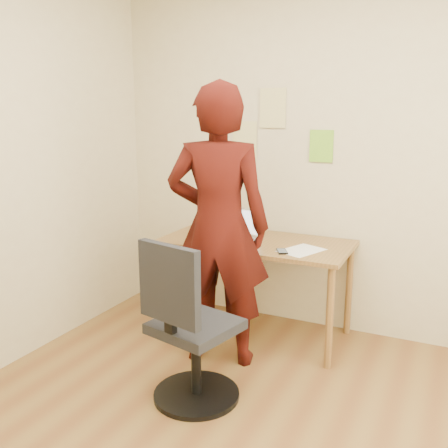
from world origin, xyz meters
The scene contains 10 objects.
room centered at (0.00, 0.00, 1.35)m, with size 3.58×3.58×2.78m.
desk centered at (-0.43, 1.38, 0.65)m, with size 1.40×0.70×0.74m.
laptop centered at (-0.56, 1.40, 0.79)m, with size 0.37×0.35×0.21m.
paper_sheet centered at (-0.04, 1.27, 0.74)m, with size 0.22×0.31×0.00m, color white.
phone centered at (-0.15, 1.17, 0.75)m, with size 0.12×0.14×0.01m.
wall_note_left centered at (-0.68, 1.74, 1.46)m, with size 0.21×0.00×0.30m, color #D7CD81.
wall_note_mid centered at (-0.45, 1.74, 1.71)m, with size 0.21×0.00×0.30m, color #D7CD81.
wall_note_right centered at (-0.06, 1.74, 1.43)m, with size 0.18×0.00×0.24m, color #7DC72C.
office_chair centered at (-0.42, 0.33, 0.43)m, with size 0.53×0.54×1.00m.
person centered at (-0.50, 0.89, 0.94)m, with size 0.69×0.45×1.88m, color #340B07.
Camera 1 is at (0.92, -1.99, 1.69)m, focal length 40.00 mm.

